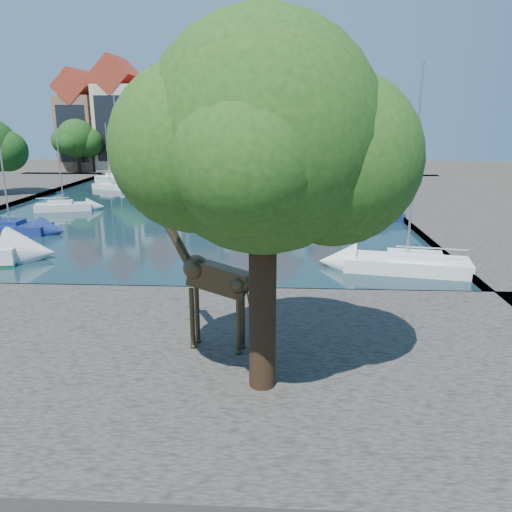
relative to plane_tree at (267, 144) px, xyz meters
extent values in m
plane|color=#38332B|center=(-7.62, 9.01, -7.67)|extent=(160.00, 160.00, 0.00)
cube|color=black|center=(-7.62, 33.01, -7.63)|extent=(38.00, 50.00, 0.08)
cube|color=#514C46|center=(-7.62, 2.01, -7.42)|extent=(50.00, 14.00, 0.50)
cube|color=#514C46|center=(-7.62, 65.01, -7.42)|extent=(60.00, 16.00, 0.50)
cube|color=#514C46|center=(17.38, 33.01, -7.42)|extent=(14.00, 52.00, 0.50)
cylinder|color=#332114|center=(-0.12, 0.01, -4.42)|extent=(0.80, 0.80, 5.50)
sphere|color=#1C4513|center=(-0.12, 0.01, 0.25)|extent=(6.40, 6.40, 6.40)
sphere|color=#1C4513|center=(1.80, 0.31, -0.39)|extent=(4.80, 4.80, 4.80)
sphere|color=#1C4513|center=(-1.88, -0.39, -0.07)|extent=(4.48, 4.48, 4.48)
cube|color=#825D47|center=(-30.62, 65.01, -1.67)|extent=(5.39, 9.00, 11.00)
cube|color=#A42420|center=(-30.62, 65.01, 5.04)|extent=(5.44, 9.18, 5.44)
cube|color=black|center=(-30.62, 60.53, -1.67)|extent=(4.40, 0.05, 8.25)
cube|color=beige|center=(-24.62, 65.01, -0.92)|extent=(5.88, 9.00, 12.50)
cube|color=#A42420|center=(-24.62, 65.01, 6.65)|extent=(5.94, 9.18, 5.94)
cube|color=black|center=(-24.62, 60.53, -0.92)|extent=(4.80, 0.05, 9.38)
cube|color=beige|center=(-18.12, 65.01, -1.92)|extent=(6.37, 9.00, 10.50)
cube|color=#A42420|center=(-18.12, 65.01, 4.76)|extent=(6.43, 9.18, 6.43)
cube|color=black|center=(-18.12, 60.53, -1.92)|extent=(5.20, 0.05, 7.88)
cube|color=brown|center=(-11.62, 65.01, -0.67)|extent=(5.39, 9.00, 13.00)
cube|color=#A42420|center=(-11.62, 65.01, 7.04)|extent=(5.44, 9.18, 5.44)
cube|color=black|center=(-11.62, 60.53, -0.67)|extent=(4.40, 0.05, 9.75)
cube|color=tan|center=(-5.62, 65.01, -1.42)|extent=(5.88, 9.00, 11.50)
cube|color=#A42420|center=(-5.62, 65.01, 5.65)|extent=(5.94, 9.18, 5.94)
cube|color=black|center=(-5.62, 60.53, -1.42)|extent=(4.80, 0.05, 8.62)
cube|color=beige|center=(0.88, 65.01, -1.17)|extent=(6.37, 9.00, 12.00)
cube|color=#A42420|center=(0.88, 65.01, 6.26)|extent=(6.43, 9.18, 6.43)
cube|color=black|center=(0.88, 60.53, -1.17)|extent=(5.20, 0.05, 9.00)
cube|color=brown|center=(7.38, 65.01, -1.92)|extent=(5.39, 9.00, 10.50)
cube|color=#A42420|center=(7.38, 65.01, 4.54)|extent=(5.44, 9.18, 5.44)
cube|color=black|center=(7.38, 60.53, -1.92)|extent=(4.40, 0.05, 7.88)
cylinder|color=#332114|center=(-29.62, 59.51, -5.57)|extent=(0.50, 0.50, 3.20)
sphere|color=#123710|center=(-29.62, 59.51, -2.29)|extent=(5.60, 5.60, 5.60)
sphere|color=#123710|center=(-27.94, 59.81, -2.85)|extent=(4.20, 4.20, 4.20)
sphere|color=#123710|center=(-31.16, 59.11, -2.57)|extent=(3.92, 3.92, 3.92)
cylinder|color=#332114|center=(-21.62, 59.51, -5.57)|extent=(0.50, 0.50, 3.20)
sphere|color=#123710|center=(-21.62, 59.51, -2.41)|extent=(5.20, 5.20, 5.20)
sphere|color=#123710|center=(-20.06, 59.81, -2.93)|extent=(3.90, 3.90, 3.90)
sphere|color=#123710|center=(-23.05, 59.11, -2.67)|extent=(3.64, 3.64, 3.64)
cylinder|color=#332114|center=(-13.62, 59.51, -5.57)|extent=(0.50, 0.50, 3.20)
sphere|color=#123710|center=(-13.62, 59.51, -2.17)|extent=(6.00, 6.00, 6.00)
sphere|color=#123710|center=(-11.82, 59.81, -2.77)|extent=(4.50, 4.50, 4.50)
sphere|color=#123710|center=(-15.27, 59.11, -2.47)|extent=(4.20, 4.20, 4.20)
cylinder|color=#332114|center=(-5.62, 59.51, -5.57)|extent=(0.50, 0.50, 3.20)
sphere|color=#123710|center=(-5.62, 59.51, -2.35)|extent=(5.40, 5.40, 5.40)
sphere|color=#123710|center=(-4.00, 59.81, -2.89)|extent=(4.05, 4.05, 4.05)
sphere|color=#123710|center=(-7.10, 59.11, -2.62)|extent=(3.78, 3.78, 3.78)
cylinder|color=#332114|center=(2.38, 59.51, -5.57)|extent=(0.50, 0.50, 3.20)
sphere|color=#123710|center=(2.38, 59.51, -2.23)|extent=(5.80, 5.80, 5.80)
sphere|color=#123710|center=(4.12, 59.81, -2.81)|extent=(4.35, 4.35, 4.35)
sphere|color=#123710|center=(0.79, 59.11, -2.52)|extent=(4.06, 4.06, 4.06)
cylinder|color=#332114|center=(10.38, 59.51, -5.57)|extent=(0.50, 0.50, 3.20)
sphere|color=#123710|center=(10.38, 59.51, -2.41)|extent=(5.20, 5.20, 5.20)
sphere|color=#123710|center=(11.94, 59.81, -2.93)|extent=(3.90, 3.90, 3.90)
sphere|color=#123710|center=(8.95, 59.11, -2.67)|extent=(3.64, 3.64, 3.64)
sphere|color=#123710|center=(-27.94, 37.31, -2.65)|extent=(4.20, 4.20, 4.20)
cylinder|color=#3B2F1D|center=(-2.65, 2.38, -6.06)|extent=(0.17, 0.17, 2.22)
cylinder|color=#3B2F1D|center=(-2.55, 2.83, -6.06)|extent=(0.17, 0.17, 2.22)
cylinder|color=#3B2F1D|center=(-1.00, 2.02, -6.06)|extent=(0.17, 0.17, 2.22)
cylinder|color=#3B2F1D|center=(-0.90, 2.47, -6.06)|extent=(0.17, 0.17, 2.22)
cube|color=#3B2F1D|center=(-1.72, 2.41, -4.58)|extent=(2.23, 1.03, 1.30)
cylinder|color=#3B2F1D|center=(-3.26, 2.75, -3.14)|extent=(1.46, 0.61, 2.30)
cube|color=#3B2F1D|center=(-4.01, 2.91, -2.01)|extent=(0.64, 0.32, 0.35)
cube|color=navy|center=(-19.62, 21.47, -7.15)|extent=(5.88, 2.32, 0.88)
cube|color=navy|center=(-19.62, 21.47, -6.85)|extent=(2.60, 1.55, 0.49)
cylinder|color=#B2B2B7|center=(-19.62, 21.47, -1.74)|extent=(0.12, 0.12, 10.32)
cube|color=silver|center=(-19.62, 30.82, -7.18)|extent=(5.23, 3.02, 0.82)
cube|color=silver|center=(-19.62, 30.82, -6.90)|extent=(2.41, 1.76, 0.46)
cylinder|color=#B2B2B7|center=(-19.62, 30.82, -3.22)|extent=(0.11, 0.11, 7.47)
cube|color=silver|center=(-20.05, 44.87, -7.18)|extent=(4.40, 2.66, 0.82)
cube|color=silver|center=(-20.05, 44.87, -6.91)|extent=(2.04, 1.53, 0.46)
cylinder|color=#B2B2B7|center=(-20.05, 44.87, -3.45)|extent=(0.11, 0.11, 7.02)
cube|color=white|center=(-21.31, 52.44, -7.09)|extent=(6.70, 4.01, 1.00)
cube|color=white|center=(-21.31, 52.44, -6.76)|extent=(3.11, 2.31, 0.55)
cylinder|color=#B2B2B7|center=(-21.31, 52.44, -1.53)|extent=(0.13, 0.13, 10.56)
cube|color=white|center=(7.38, 13.39, -7.10)|extent=(7.06, 3.54, 0.97)
cube|color=white|center=(7.38, 13.39, -6.78)|extent=(3.20, 2.16, 0.54)
cylinder|color=#B2B2B7|center=(7.38, 13.39, -1.70)|extent=(0.13, 0.13, 10.27)
cube|color=navy|center=(7.38, 27.30, -7.15)|extent=(6.33, 3.39, 0.89)
cube|color=navy|center=(7.38, 27.30, -6.85)|extent=(2.89, 2.02, 0.50)
cylinder|color=#B2B2B7|center=(7.38, 27.30, -1.80)|extent=(0.12, 0.12, 10.20)
cube|color=white|center=(7.38, 31.18, -7.17)|extent=(5.68, 2.90, 0.85)
cube|color=white|center=(7.38, 31.18, -6.88)|extent=(2.58, 1.76, 0.47)
cylinder|color=#B2B2B7|center=(7.38, 31.18, -2.40)|extent=(0.11, 0.11, 9.07)
cube|color=silver|center=(6.68, 49.67, -7.16)|extent=(5.11, 3.16, 0.86)
cube|color=silver|center=(6.68, 49.67, -6.88)|extent=(2.38, 1.80, 0.48)
cylinder|color=#B2B2B7|center=(6.68, 49.67, -3.40)|extent=(0.11, 0.11, 7.05)
camera|label=1|loc=(0.40, -13.60, 0.69)|focal=35.00mm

